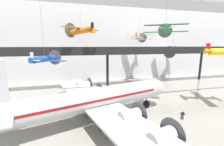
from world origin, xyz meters
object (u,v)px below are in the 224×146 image
airliner_silver_main (92,100)px  suspended_plane_white_twin (172,51)px  suspended_plane_blue_trainer (45,59)px  info_sign_pedestal (182,116)px  suspended_plane_orange_highwing (81,31)px  suspended_plane_green_biplane (165,29)px  suspended_plane_cream_biplane (139,38)px

airliner_silver_main → suspended_plane_white_twin: suspended_plane_white_twin is taller
suspended_plane_white_twin → suspended_plane_blue_trainer: (-34.57, -15.59, -0.46)m
airliner_silver_main → suspended_plane_white_twin: 35.67m
airliner_silver_main → suspended_plane_white_twin: bearing=21.4°
suspended_plane_white_twin → suspended_plane_blue_trainer: 37.93m
suspended_plane_blue_trainer → info_sign_pedestal: size_ratio=8.54×
suspended_plane_orange_highwing → suspended_plane_white_twin: (28.16, 5.04, -4.99)m
airliner_silver_main → suspended_plane_orange_highwing: (-0.32, 16.48, 10.82)m
suspended_plane_blue_trainer → airliner_silver_main: bearing=-102.7°
suspended_plane_green_biplane → suspended_plane_blue_trainer: bearing=114.8°
airliner_silver_main → suspended_plane_orange_highwing: size_ratio=3.73×
suspended_plane_orange_highwing → suspended_plane_green_biplane: same height
suspended_plane_green_biplane → suspended_plane_orange_highwing: bearing=77.6°
airliner_silver_main → suspended_plane_blue_trainer: suspended_plane_blue_trainer is taller
airliner_silver_main → suspended_plane_green_biplane: 16.84m
suspended_plane_white_twin → info_sign_pedestal: size_ratio=8.87×
suspended_plane_white_twin → info_sign_pedestal: (-14.76, -23.82, -8.74)m
suspended_plane_cream_biplane → suspended_plane_white_twin: size_ratio=0.62×
suspended_plane_green_biplane → suspended_plane_blue_trainer: 20.46m
suspended_plane_blue_trainer → suspended_plane_orange_highwing: bearing=-2.6°
suspended_plane_orange_highwing → suspended_plane_green_biplane: 18.71m
suspended_plane_orange_highwing → suspended_plane_blue_trainer: suspended_plane_orange_highwing is taller
airliner_silver_main → suspended_plane_cream_biplane: bearing=36.1°
suspended_plane_orange_highwing → suspended_plane_cream_biplane: same height
suspended_plane_cream_biplane → info_sign_pedestal: (-3.35, -23.65, -12.54)m
suspended_plane_green_biplane → info_sign_pedestal: (0.10, -5.64, -13.09)m
suspended_plane_cream_biplane → info_sign_pedestal: size_ratio=5.52×
suspended_plane_white_twin → suspended_plane_orange_highwing: bearing=-32.4°
suspended_plane_cream_biplane → suspended_plane_white_twin: 12.02m
suspended_plane_blue_trainer → info_sign_pedestal: 23.00m
suspended_plane_cream_biplane → suspended_plane_white_twin: suspended_plane_cream_biplane is taller
suspended_plane_orange_highwing → info_sign_pedestal: suspended_plane_orange_highwing is taller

